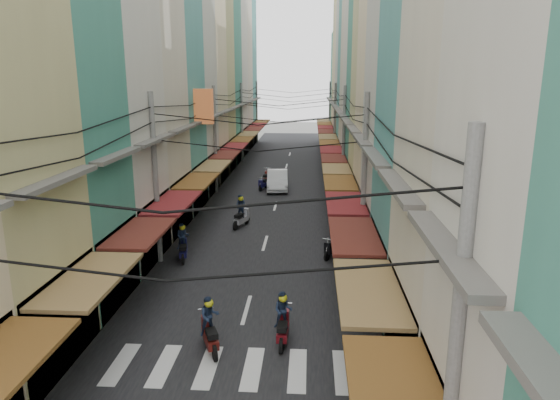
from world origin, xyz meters
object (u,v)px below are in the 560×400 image
at_px(traffic_sign, 397,286).
at_px(white_car, 277,189).
at_px(bicycle, 399,295).
at_px(market_umbrella, 409,255).

bearing_deg(traffic_sign, white_car, 103.34).
bearing_deg(bicycle, white_car, 41.43).
relative_size(white_car, traffic_sign, 1.91).
height_order(bicycle, traffic_sign, traffic_sign).
height_order(white_car, traffic_sign, traffic_sign).
distance_m(market_umbrella, traffic_sign, 2.63).
xyz_separation_m(white_car, market_umbrella, (6.40, -20.97, 2.25)).
xyz_separation_m(white_car, traffic_sign, (5.56, -23.45, 2.05)).
height_order(white_car, bicycle, white_car).
distance_m(white_car, market_umbrella, 22.04).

